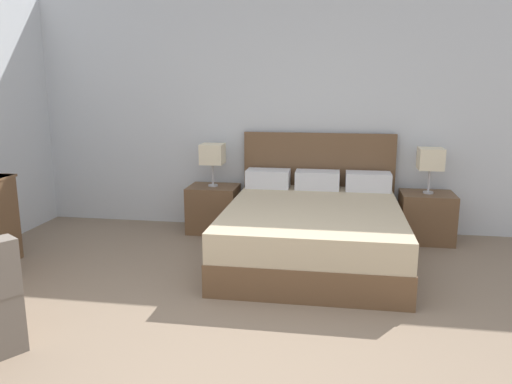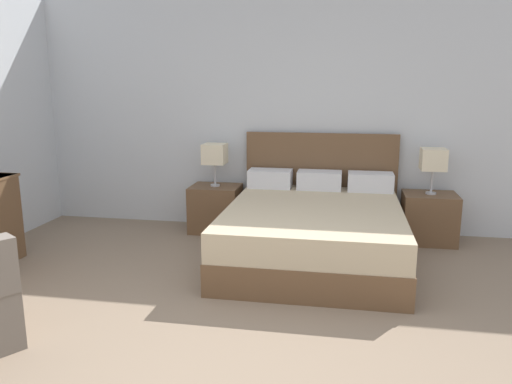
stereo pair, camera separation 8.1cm
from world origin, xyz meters
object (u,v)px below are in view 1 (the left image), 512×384
(table_lamp_right, at_px, (431,159))
(table_lamp_left, at_px, (213,155))
(bed, at_px, (313,229))
(nightstand_left, at_px, (213,209))
(nightstand_right, at_px, (426,217))

(table_lamp_right, bearing_deg, table_lamp_left, 180.00)
(table_lamp_left, relative_size, table_lamp_right, 1.00)
(bed, distance_m, nightstand_left, 1.40)
(nightstand_left, distance_m, table_lamp_right, 2.46)
(table_lamp_left, bearing_deg, bed, -31.79)
(nightstand_right, xyz_separation_m, table_lamp_right, (-0.00, 0.00, 0.63))
(bed, bearing_deg, table_lamp_right, 31.79)
(nightstand_left, height_order, table_lamp_left, table_lamp_left)
(bed, relative_size, table_lamp_right, 4.31)
(nightstand_left, xyz_separation_m, nightstand_right, (2.38, 0.00, 0.00))
(table_lamp_right, bearing_deg, nightstand_right, -90.00)
(bed, relative_size, table_lamp_left, 4.31)
(nightstand_left, xyz_separation_m, table_lamp_right, (2.38, 0.00, 0.63))
(bed, distance_m, nightstand_right, 1.40)
(nightstand_left, distance_m, table_lamp_left, 0.63)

